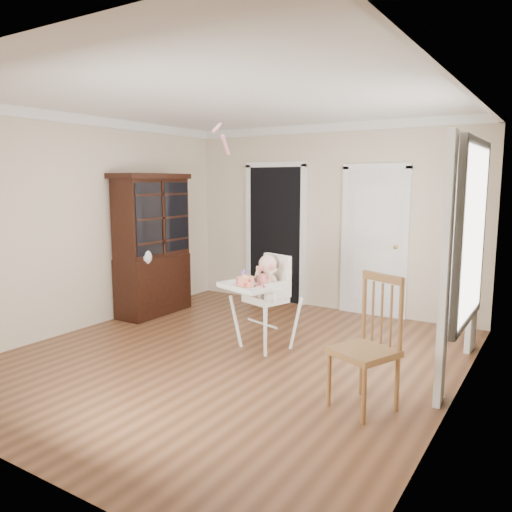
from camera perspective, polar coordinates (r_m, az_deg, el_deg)
The scene contains 16 objects.
floor at distance 5.53m, azimuth -2.70°, elevation -11.40°, with size 5.00×5.00×0.00m, color #54321C.
ceiling at distance 5.26m, azimuth -2.92°, elevation 17.42°, with size 5.00×5.00×0.00m, color white.
wall_back at distance 7.41m, azimuth 8.34°, elevation 4.31°, with size 4.50×4.50×0.00m, color beige.
wall_left at distance 6.77m, azimuth -18.68°, elevation 3.55°, with size 5.00×5.00×0.00m, color beige.
wall_right at distance 4.36m, azimuth 22.25°, elevation 0.83°, with size 5.00×5.00×0.00m, color beige.
crown_molding at distance 5.25m, azimuth -2.92°, elevation 16.78°, with size 4.50×5.00×0.12m, color white, non-canonical shape.
doorway at distance 7.82m, azimuth 2.20°, elevation 2.84°, with size 1.06×0.05×2.22m.
closet_door at distance 7.17m, azimuth 13.33°, elevation 1.42°, with size 0.96×0.09×2.13m.
window_right at distance 5.16m, azimuth 22.97°, elevation 1.19°, with size 0.13×1.84×2.30m.
high_chair at distance 5.62m, azimuth 1.07°, elevation -3.95°, with size 0.81×0.91×1.09m.
baby at distance 5.61m, azimuth 1.29°, elevation -2.35°, with size 0.30×0.29×0.48m.
cake at distance 5.41m, azimuth -1.19°, elevation -2.95°, with size 0.24×0.24×0.11m.
sippy_cup at distance 5.67m, azimuth -1.37°, elevation -2.27°, with size 0.07×0.07×0.16m.
china_cabinet at distance 7.21m, azimuth -11.76°, elevation 1.29°, with size 0.53×1.18×1.99m.
dining_chair at distance 4.30m, azimuth 12.55°, elevation -10.15°, with size 0.60×0.60×1.12m.
streamer at distance 5.35m, azimuth -4.49°, elevation 14.43°, with size 0.03×0.50×0.02m, color pink, non-canonical shape.
Camera 1 is at (2.97, -4.27, 1.89)m, focal length 35.00 mm.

